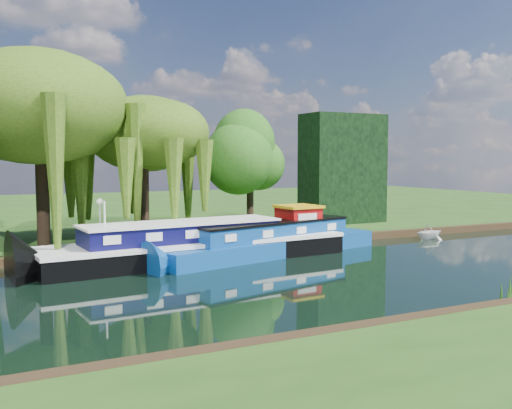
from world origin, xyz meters
TOP-DOWN VIEW (x-y plane):
  - ground at (0.00, 0.00)m, footprint 120.00×120.00m
  - far_bank at (0.00, 34.00)m, footprint 120.00×52.00m
  - dutch_barge at (4.57, 5.72)m, footprint 16.17×4.87m
  - narrowboat at (8.62, 5.44)m, footprint 13.81×5.46m
  - white_cruiser at (20.68, 6.63)m, footprint 2.22×1.94m
  - willow_left at (-2.33, 11.48)m, footprint 8.28×8.28m
  - willow_right at (3.13, 11.29)m, footprint 6.22×6.22m
  - tree_far_right at (11.27, 13.84)m, footprint 4.22×4.22m
  - conifer_hedge at (19.00, 14.00)m, footprint 6.00×3.00m
  - lamppost at (0.50, 10.50)m, footprint 0.36×0.36m
  - mooring_posts at (-0.50, 8.40)m, footprint 19.16×0.16m
  - reeds_near at (6.87, -7.57)m, footprint 33.70×1.50m

SIDE VIEW (x-z plane):
  - ground at x=0.00m, z-range 0.00..0.00m
  - white_cruiser at x=20.68m, z-range -0.56..0.56m
  - far_bank at x=0.00m, z-range 0.00..0.45m
  - reeds_near at x=6.87m, z-range 0.00..1.10m
  - narrowboat at x=8.62m, z-range -0.29..1.71m
  - dutch_barge at x=4.57m, z-range -0.85..2.51m
  - mooring_posts at x=-0.50m, z-range 0.45..1.45m
  - lamppost at x=0.50m, z-range 1.14..3.70m
  - conifer_hedge at x=19.00m, z-range 0.45..8.45m
  - tree_far_right at x=11.27m, z-range 1.76..8.66m
  - willow_right at x=3.13m, z-range 2.19..9.77m
  - willow_left at x=-2.33m, z-range 2.70..12.62m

